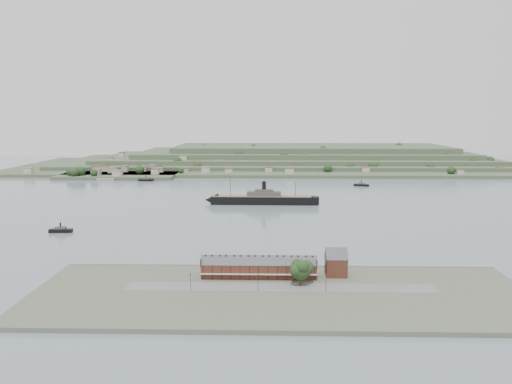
{
  "coord_description": "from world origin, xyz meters",
  "views": [
    {
      "loc": [
        -5.76,
        -398.94,
        79.03
      ],
      "look_at": [
        -16.13,
        30.0,
        13.19
      ],
      "focal_mm": 35.0,
      "sensor_mm": 36.0,
      "label": 1
    }
  ],
  "objects_px": {
    "tugboat": "(61,230)",
    "gabled_building": "(336,263)",
    "fig_tree": "(301,269)",
    "steamship": "(259,199)",
    "terrace_row": "(259,268)"
  },
  "relations": [
    {
      "from": "steamship",
      "to": "fig_tree",
      "type": "height_order",
      "value": "steamship"
    },
    {
      "from": "steamship",
      "to": "tugboat",
      "type": "relative_size",
      "value": 6.58
    },
    {
      "from": "gabled_building",
      "to": "tugboat",
      "type": "relative_size",
      "value": 0.9
    },
    {
      "from": "fig_tree",
      "to": "steamship",
      "type": "bearing_deg",
      "value": 95.99
    },
    {
      "from": "tugboat",
      "to": "gabled_building",
      "type": "bearing_deg",
      "value": -28.31
    },
    {
      "from": "steamship",
      "to": "fig_tree",
      "type": "relative_size",
      "value": 8.28
    },
    {
      "from": "gabled_building",
      "to": "fig_tree",
      "type": "distance_m",
      "value": 23.38
    },
    {
      "from": "gabled_building",
      "to": "fig_tree",
      "type": "relative_size",
      "value": 1.13
    },
    {
      "from": "steamship",
      "to": "fig_tree",
      "type": "bearing_deg",
      "value": -84.01
    },
    {
      "from": "terrace_row",
      "to": "steamship",
      "type": "relative_size",
      "value": 0.54
    },
    {
      "from": "gabled_building",
      "to": "tugboat",
      "type": "height_order",
      "value": "gabled_building"
    },
    {
      "from": "steamship",
      "to": "tugboat",
      "type": "bearing_deg",
      "value": -139.54
    },
    {
      "from": "gabled_building",
      "to": "fig_tree",
      "type": "bearing_deg",
      "value": -139.68
    },
    {
      "from": "gabled_building",
      "to": "tugboat",
      "type": "bearing_deg",
      "value": 151.69
    },
    {
      "from": "terrace_row",
      "to": "tugboat",
      "type": "relative_size",
      "value": 3.54
    }
  ]
}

